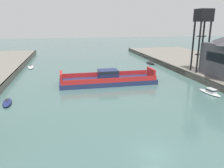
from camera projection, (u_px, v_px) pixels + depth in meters
ground_plane at (153, 154)px, 25.09m from camera, size 400.00×400.00×0.00m
chain_ferry at (108, 79)px, 53.65m from camera, size 23.04×7.06×3.41m
moored_boat_near_left at (31, 67)px, 72.81m from camera, size 2.53×6.36×0.98m
moored_boat_mid_left at (150, 63)px, 79.66m from camera, size 2.20×5.80×1.04m
moored_boat_mid_right at (7, 102)px, 40.38m from camera, size 2.07×4.98×1.07m
moored_boat_upstream_a at (210, 92)px, 46.20m from camera, size 2.43×6.03×1.18m
crane_tower at (203, 22)px, 56.53m from camera, size 3.59×3.59×15.99m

